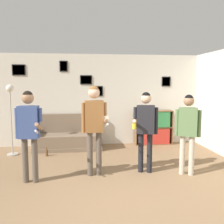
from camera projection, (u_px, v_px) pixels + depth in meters
ground_plane at (119, 207)px, 3.74m from camera, size 20.00×20.00×0.00m
wall_back at (100, 100)px, 7.48m from camera, size 8.41×0.08×2.70m
couch at (68, 138)px, 7.09m from camera, size 1.88×0.80×0.96m
bookshelf at (153, 128)px, 7.55m from camera, size 1.14×0.30×1.03m
floor_lamp at (11, 108)px, 6.33m from camera, size 0.28×0.28×1.82m
person_player_foreground_left at (29, 127)px, 4.57m from camera, size 0.50×0.49×1.71m
person_player_foreground_center at (94, 120)px, 4.92m from camera, size 0.51×0.47×1.80m
person_watcher_holding_cup at (146, 124)px, 5.10m from camera, size 0.56×0.39×1.67m
person_spectator_near_bookshelf at (188, 126)px, 4.97m from camera, size 0.45×0.34×1.63m
bottle_on_floor at (47, 153)px, 6.36m from camera, size 0.06×0.06×0.22m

